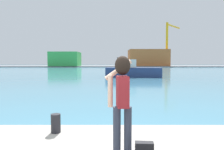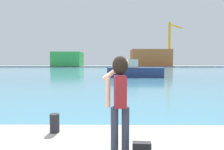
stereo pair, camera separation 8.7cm
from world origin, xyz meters
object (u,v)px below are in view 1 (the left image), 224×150
at_px(person_photographer, 122,93).
at_px(harbor_bollard, 56,123).
at_px(port_crane, 169,39).
at_px(boat_moored, 132,71).
at_px(handbag, 144,149).
at_px(warehouse_left, 66,59).
at_px(warehouse_right, 148,58).

height_order(person_photographer, harbor_bollard, person_photographer).
bearing_deg(person_photographer, port_crane, -20.91).
bearing_deg(boat_moored, harbor_bollard, -94.72).
xyz_separation_m(handbag, warehouse_left, (-20.82, 87.55, 2.68)).
distance_m(harbor_bollard, boat_moored, 25.56).
xyz_separation_m(warehouse_left, port_crane, (45.05, 0.92, 8.58)).
bearing_deg(warehouse_left, port_crane, 1.17).
height_order(person_photographer, handbag, person_photographer).
distance_m(handbag, harbor_bollard, 2.22).
bearing_deg(person_photographer, handbag, -122.20).
distance_m(handbag, port_crane, 92.42).
xyz_separation_m(harbor_bollard, warehouse_left, (-18.96, 86.35, 2.59)).
xyz_separation_m(person_photographer, harbor_bollard, (-1.48, 1.00, -0.85)).
distance_m(harbor_bollard, warehouse_right, 91.29).
bearing_deg(boat_moored, warehouse_left, 115.44).
height_order(warehouse_right, port_crane, port_crane).
relative_size(person_photographer, port_crane, 0.09).
bearing_deg(warehouse_left, warehouse_right, 5.04).
distance_m(handbag, boat_moored, 26.51).
bearing_deg(harbor_bollard, warehouse_left, 102.38).
relative_size(warehouse_left, warehouse_right, 0.71).
bearing_deg(boat_moored, port_crane, 75.26).
bearing_deg(handbag, boat_moored, 84.97).
xyz_separation_m(person_photographer, port_crane, (24.61, 88.28, 10.32)).
bearing_deg(warehouse_left, boat_moored, -69.26).
bearing_deg(harbor_bollard, port_crane, 73.36).
relative_size(boat_moored, warehouse_left, 0.66).
relative_size(harbor_bollard, warehouse_left, 0.04).
bearing_deg(warehouse_right, warehouse_left, -174.96).
distance_m(warehouse_left, port_crane, 45.87).
bearing_deg(handbag, harbor_bollard, 147.24).
bearing_deg(warehouse_right, port_crane, -14.78).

